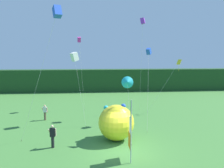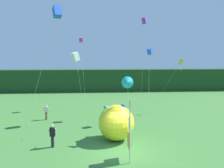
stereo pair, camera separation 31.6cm
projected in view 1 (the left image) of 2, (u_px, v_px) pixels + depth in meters
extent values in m
plane|color=#3D7533|center=(123.00, 151.00, 15.76)|extent=(120.00, 120.00, 0.00)
cube|color=#1E421E|center=(104.00, 80.00, 41.12)|extent=(80.00, 2.40, 3.93)
cylinder|color=#B7B7BC|center=(131.00, 132.00, 13.80)|extent=(0.06, 0.06, 3.99)
cube|color=orange|center=(130.00, 141.00, 14.40)|extent=(0.02, 0.97, 1.06)
cube|color=white|center=(130.00, 125.00, 14.08)|extent=(0.02, 0.60, 1.06)
cube|color=green|center=(131.00, 109.00, 13.76)|extent=(0.02, 0.23, 1.06)
cylinder|color=brown|center=(45.00, 116.00, 23.12)|extent=(0.22, 0.22, 0.82)
cube|color=white|center=(45.00, 110.00, 23.03)|extent=(0.36, 0.20, 0.55)
sphere|color=tan|center=(45.00, 106.00, 22.98)|extent=(0.20, 0.20, 0.20)
cylinder|color=tan|center=(43.00, 109.00, 23.07)|extent=(0.09, 0.48, 0.42)
cylinder|color=tan|center=(47.00, 110.00, 23.07)|extent=(0.09, 0.14, 0.56)
cylinder|color=black|center=(53.00, 142.00, 16.33)|extent=(0.22, 0.22, 0.82)
cube|color=black|center=(52.00, 132.00, 16.23)|extent=(0.36, 0.20, 0.64)
sphere|color=beige|center=(52.00, 126.00, 16.18)|extent=(0.20, 0.20, 0.20)
cylinder|color=beige|center=(49.00, 131.00, 16.26)|extent=(0.09, 0.48, 0.42)
cylinder|color=beige|center=(56.00, 132.00, 16.26)|extent=(0.09, 0.14, 0.56)
sphere|color=yellow|center=(116.00, 123.00, 17.67)|extent=(2.79, 2.79, 2.79)
sphere|color=#DB33A8|center=(109.00, 112.00, 18.73)|extent=(0.39, 0.39, 0.39)
sphere|color=blue|center=(123.00, 106.00, 17.61)|extent=(0.39, 0.39, 0.39)
sphere|color=#23B2C6|center=(106.00, 108.00, 17.92)|extent=(0.39, 0.39, 0.39)
cylinder|color=brown|center=(147.00, 132.00, 19.55)|extent=(0.03, 0.03, 0.08)
cylinder|color=silver|center=(148.00, 89.00, 20.83)|extent=(0.86, 3.45, 6.95)
cube|color=blue|center=(149.00, 51.00, 22.10)|extent=(0.66, 0.70, 0.68)
cylinder|color=brown|center=(140.00, 109.00, 27.61)|extent=(0.03, 0.03, 0.08)
cylinder|color=silver|center=(141.00, 68.00, 25.94)|extent=(0.26, 2.02, 10.21)
cube|color=purple|center=(143.00, 21.00, 24.27)|extent=(0.66, 0.59, 0.69)
cylinder|color=brown|center=(21.00, 140.00, 17.62)|extent=(0.03, 0.03, 0.08)
cylinder|color=silver|center=(38.00, 80.00, 16.70)|extent=(3.18, 0.87, 9.63)
cube|color=blue|center=(57.00, 12.00, 15.78)|extent=(0.79, 0.92, 0.91)
cylinder|color=brown|center=(86.00, 127.00, 20.92)|extent=(0.03, 0.03, 0.08)
cylinder|color=silver|center=(80.00, 91.00, 21.39)|extent=(1.09, 1.92, 6.44)
cube|color=white|center=(74.00, 57.00, 21.86)|extent=(0.91, 0.88, 0.92)
cylinder|color=brown|center=(147.00, 112.00, 26.11)|extent=(0.03, 0.03, 0.08)
cylinder|color=silver|center=(163.00, 87.00, 26.17)|extent=(3.76, 0.57, 5.78)
cube|color=yellow|center=(179.00, 62.00, 26.22)|extent=(0.57, 0.60, 0.59)
cylinder|color=yellow|center=(179.00, 68.00, 26.31)|extent=(0.02, 0.02, 0.70)
cylinder|color=brown|center=(132.00, 145.00, 16.80)|extent=(0.03, 0.03, 0.08)
cylinder|color=silver|center=(130.00, 113.00, 17.04)|extent=(0.19, 1.12, 4.58)
cone|color=#23B2C6|center=(128.00, 82.00, 17.27)|extent=(0.95, 0.57, 0.96)
cylinder|color=brown|center=(85.00, 110.00, 27.25)|extent=(0.03, 0.03, 0.08)
cylinder|color=silver|center=(82.00, 75.00, 27.38)|extent=(0.58, 1.45, 8.42)
cube|color=#DB33A8|center=(79.00, 40.00, 27.51)|extent=(0.44, 0.57, 0.67)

